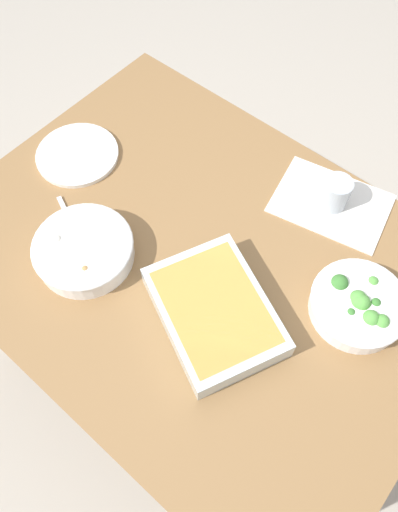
% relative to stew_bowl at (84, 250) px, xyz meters
% --- Properties ---
extents(ground_plane, '(6.00, 6.00, 0.00)m').
position_rel_stew_bowl_xyz_m(ground_plane, '(-0.20, -0.17, -0.77)').
color(ground_plane, '#B2A899').
extents(dining_table, '(1.20, 0.90, 0.74)m').
position_rel_stew_bowl_xyz_m(dining_table, '(-0.20, -0.17, -0.12)').
color(dining_table, olive).
rests_on(dining_table, ground_plane).
extents(placemat, '(0.32, 0.25, 0.00)m').
position_rel_stew_bowl_xyz_m(placemat, '(-0.36, -0.51, -0.03)').
color(placemat, silver).
rests_on(placemat, dining_table).
extents(stew_bowl, '(0.23, 0.23, 0.06)m').
position_rel_stew_bowl_xyz_m(stew_bowl, '(0.00, 0.00, 0.00)').
color(stew_bowl, white).
rests_on(stew_bowl, dining_table).
extents(broccoli_bowl, '(0.21, 0.21, 0.07)m').
position_rel_stew_bowl_xyz_m(broccoli_bowl, '(-0.56, -0.29, -0.00)').
color(broccoli_bowl, white).
rests_on(broccoli_bowl, dining_table).
extents(baking_dish, '(0.36, 0.33, 0.06)m').
position_rel_stew_bowl_xyz_m(baking_dish, '(-0.33, -0.07, 0.00)').
color(baking_dish, silver).
rests_on(baking_dish, dining_table).
extents(drink_cup, '(0.07, 0.07, 0.08)m').
position_rel_stew_bowl_xyz_m(drink_cup, '(-0.36, -0.51, 0.01)').
color(drink_cup, '#B2BCC6').
rests_on(drink_cup, dining_table).
extents(side_plate, '(0.22, 0.22, 0.01)m').
position_rel_stew_bowl_xyz_m(side_plate, '(0.25, -0.20, -0.03)').
color(side_plate, white).
rests_on(side_plate, dining_table).
extents(spoon_by_stew, '(0.17, 0.08, 0.01)m').
position_rel_stew_bowl_xyz_m(spoon_by_stew, '(0.07, -0.03, -0.03)').
color(spoon_by_stew, silver).
rests_on(spoon_by_stew, dining_table).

